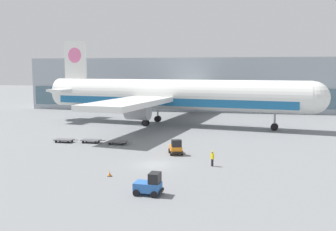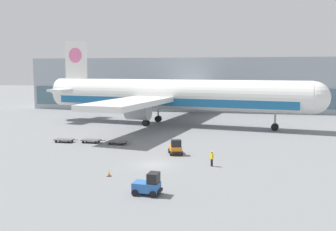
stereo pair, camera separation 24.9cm
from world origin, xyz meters
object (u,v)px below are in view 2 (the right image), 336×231
at_px(baggage_dolly_second, 91,140).
at_px(ground_crew_near, 212,157).
at_px(baggage_tug_mid, 148,185).
at_px(airplane_main, 168,95).
at_px(baggage_dolly_lead, 64,140).
at_px(traffic_cone_near, 109,173).
at_px(baggage_tug_foreground, 176,148).
at_px(baggage_dolly_third, 118,142).

relative_size(baggage_dolly_second, ground_crew_near, 2.10).
xyz_separation_m(baggage_tug_mid, ground_crew_near, (4.66, 10.83, 0.16)).
bearing_deg(baggage_dolly_second, airplane_main, 69.98).
relative_size(baggage_dolly_lead, baggage_dolly_second, 1.00).
bearing_deg(traffic_cone_near, baggage_tug_mid, -41.57).
bearing_deg(ground_crew_near, baggage_tug_mid, -65.61).
xyz_separation_m(baggage_tug_foreground, traffic_cone_near, (-4.98, -11.18, -0.58)).
bearing_deg(traffic_cone_near, baggage_dolly_second, 118.26).
xyz_separation_m(baggage_tug_foreground, baggage_dolly_third, (-9.47, 4.82, -0.49)).
xyz_separation_m(baggage_dolly_second, traffic_cone_near, (8.80, -16.37, -0.09)).
height_order(airplane_main, baggage_tug_mid, airplane_main).
bearing_deg(baggage_dolly_third, traffic_cone_near, -73.72).
bearing_deg(baggage_dolly_third, baggage_dolly_lead, -179.07).
bearing_deg(traffic_cone_near, baggage_tug_foreground, 66.00).
distance_m(baggage_tug_mid, baggage_dolly_lead, 27.67).
distance_m(baggage_tug_foreground, traffic_cone_near, 12.25).
bearing_deg(baggage_tug_mid, baggage_tug_foreground, 95.56).
distance_m(baggage_dolly_lead, ground_crew_near, 25.03).
bearing_deg(baggage_dolly_third, ground_crew_near, -33.80).
distance_m(baggage_dolly_lead, baggage_dolly_third, 8.44).
bearing_deg(baggage_dolly_second, baggage_dolly_lead, -173.73).
xyz_separation_m(baggage_tug_mid, baggage_dolly_second, (-14.18, 21.14, -0.49)).
bearing_deg(ground_crew_near, baggage_tug_foreground, -177.71).
bearing_deg(baggage_dolly_second, ground_crew_near, -28.09).
distance_m(baggage_dolly_second, ground_crew_near, 21.49).
bearing_deg(traffic_cone_near, baggage_dolly_third, 105.67).
distance_m(airplane_main, traffic_cone_near, 37.23).
xyz_separation_m(baggage_dolly_lead, baggage_dolly_third, (8.44, 0.05, 0.00)).
bearing_deg(airplane_main, ground_crew_near, -60.84).
height_order(airplane_main, traffic_cone_near, airplane_main).
distance_m(baggage_tug_foreground, baggage_dolly_second, 14.73).
bearing_deg(baggage_dolly_lead, baggage_dolly_second, 6.27).
bearing_deg(baggage_tug_mid, baggage_dolly_lead, 135.54).
xyz_separation_m(baggage_tug_foreground, baggage_tug_mid, (0.41, -15.96, 0.00)).
bearing_deg(baggage_dolly_second, baggage_tug_foreground, -20.01).
height_order(baggage_dolly_second, traffic_cone_near, traffic_cone_near).
relative_size(baggage_dolly_lead, ground_crew_near, 2.10).
bearing_deg(traffic_cone_near, ground_crew_near, 31.05).
relative_size(baggage_dolly_second, baggage_dolly_third, 1.00).
bearing_deg(baggage_tug_foreground, baggage_dolly_lead, -123.00).
xyz_separation_m(airplane_main, baggage_dolly_lead, (-11.82, -20.85, -5.45)).
height_order(baggage_dolly_third, traffic_cone_near, traffic_cone_near).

